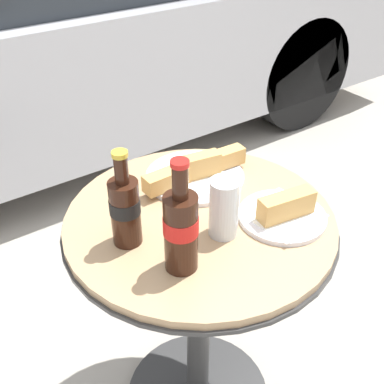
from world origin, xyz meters
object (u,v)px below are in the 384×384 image
object	(u,v)px
drinking_glass	(224,210)
parked_car	(28,25)
bistro_table	(199,281)
cola_bottle_right	(181,228)
lunch_plate_near	(195,173)
cola_bottle_left	(125,208)
lunch_plate_far	(284,212)

from	to	relation	value
drinking_glass	parked_car	bearing A→B (deg)	82.47
bistro_table	cola_bottle_right	size ratio (longest dim) A/B	2.89
cola_bottle_right	parked_car	distance (m)	2.17
bistro_table	parked_car	distance (m)	2.03
lunch_plate_near	parked_car	distance (m)	1.89
cola_bottle_right	bistro_table	bearing A→B (deg)	41.64
cola_bottle_left	lunch_plate_far	size ratio (longest dim) A/B	1.10
lunch_plate_near	drinking_glass	bearing A→B (deg)	-109.36
drinking_glass	cola_bottle_right	bearing A→B (deg)	-165.53
drinking_glass	bistro_table	bearing A→B (deg)	94.68
cola_bottle_left	lunch_plate_near	size ratio (longest dim) A/B	0.76
cola_bottle_right	drinking_glass	bearing A→B (deg)	14.47
bistro_table	lunch_plate_near	world-z (taller)	lunch_plate_near
drinking_glass	lunch_plate_far	bearing A→B (deg)	-15.63
cola_bottle_left	lunch_plate_near	world-z (taller)	cola_bottle_left
cola_bottle_right	lunch_plate_far	distance (m)	0.29
lunch_plate_near	parked_car	world-z (taller)	parked_car
cola_bottle_right	parked_car	size ratio (longest dim) A/B	0.06
cola_bottle_left	drinking_glass	bearing A→B (deg)	-27.68
lunch_plate_near	parked_car	bearing A→B (deg)	83.86
bistro_table	lunch_plate_near	xyz separation A→B (m)	(0.08, 0.13, 0.23)
bistro_table	drinking_glass	distance (m)	0.28
bistro_table	lunch_plate_near	bearing A→B (deg)	58.67
cola_bottle_right	lunch_plate_far	size ratio (longest dim) A/B	1.24
bistro_table	lunch_plate_far	size ratio (longest dim) A/B	3.56
cola_bottle_right	lunch_plate_far	bearing A→B (deg)	-1.17
cola_bottle_right	drinking_glass	xyz separation A→B (m)	(0.13, 0.03, -0.04)
cola_bottle_right	drinking_glass	world-z (taller)	cola_bottle_right
cola_bottle_right	parked_car	xyz separation A→B (m)	(0.41, 2.12, -0.17)
cola_bottle_right	lunch_plate_far	world-z (taller)	cola_bottle_right
lunch_plate_near	parked_car	size ratio (longest dim) A/B	0.07
cola_bottle_right	lunch_plate_near	bearing A→B (deg)	49.75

